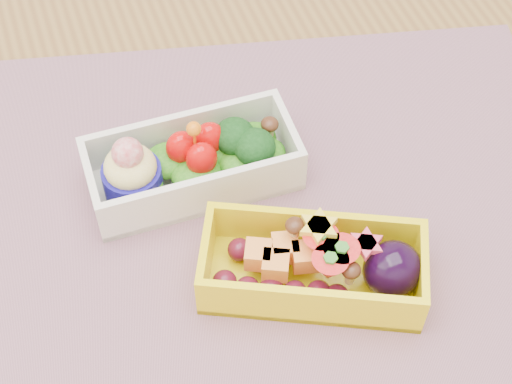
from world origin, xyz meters
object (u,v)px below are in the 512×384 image
object	(u,v)px
table	(283,241)
bento_white	(191,163)
placemat	(249,227)
bento_yellow	(318,266)

from	to	relation	value
table	bento_white	distance (m)	0.15
table	placemat	distance (m)	0.12
bento_white	bento_yellow	distance (m)	0.14
table	placemat	size ratio (longest dim) A/B	2.15
table	placemat	bearing A→B (deg)	-140.82
placemat	bento_white	size ratio (longest dim) A/B	3.17
table	bento_yellow	distance (m)	0.17
table	bento_white	size ratio (longest dim) A/B	6.82
table	bento_yellow	xyz separation A→B (m)	(-0.01, -0.11, 0.13)
table	placemat	xyz separation A→B (m)	(-0.05, -0.04, 0.10)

